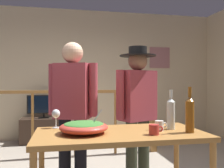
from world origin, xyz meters
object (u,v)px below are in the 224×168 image
salad_bowl (84,127)px  wine_bottle_amber (190,114)px  tv_console (44,130)px  flat_screen_tv (44,105)px  mug_red (154,130)px  stair_railing (69,112)px  person_standing_right (138,105)px  mug_white (160,126)px  person_standing_left (73,105)px  framed_picture (160,58)px  wine_glass (56,115)px  wine_bottle_clear (171,113)px  serving_table (120,142)px

salad_bowl → wine_bottle_amber: size_ratio=1.05×
tv_console → flat_screen_tv: (0.00, -0.03, 0.52)m
mug_red → stair_railing: bearing=104.8°
flat_screen_tv → person_standing_right: person_standing_right is taller
flat_screen_tv → mug_white: (1.19, -3.15, 0.08)m
person_standing_left → person_standing_right: person_standing_left is taller
wine_bottle_amber → person_standing_right: bearing=103.2°
framed_picture → salad_bowl: 4.13m
wine_glass → mug_white: bearing=-19.2°
tv_console → wine_bottle_clear: bearing=-67.2°
framed_picture → wine_bottle_amber: framed_picture is taller
mug_red → person_standing_left: (-0.60, 0.84, 0.12)m
tv_console → serving_table: serving_table is taller
serving_table → mug_white: mug_white is taller
salad_bowl → person_standing_right: person_standing_right is taller
framed_picture → tv_console: size_ratio=0.54×
stair_railing → wine_bottle_clear: 2.26m
mug_white → person_standing_left: person_standing_left is taller
wine_glass → wine_bottle_amber: bearing=-21.1°
flat_screen_tv → salad_bowl: bearing=-80.1°
tv_console → mug_red: bearing=-71.9°
wine_glass → mug_white: wine_glass is taller
stair_railing → mug_red: 2.37m
tv_console → flat_screen_tv: bearing=-90.0°
stair_railing → mug_red: (0.60, -2.29, 0.11)m
serving_table → person_standing_right: 0.80m
wine_glass → wine_bottle_amber: 1.16m
stair_railing → wine_bottle_clear: wine_bottle_clear is taller
salad_bowl → person_standing_right: bearing=45.7°
stair_railing → serving_table: 2.15m
person_standing_left → flat_screen_tv: bearing=-54.7°
mug_red → salad_bowl: bearing=163.4°
framed_picture → person_standing_right: 3.22m
stair_railing → serving_table: size_ratio=3.00×
flat_screen_tv → salad_bowl: 3.18m
wine_glass → stair_railing: bearing=85.0°
stair_railing → mug_white: (0.70, -2.15, 0.12)m
framed_picture → flat_screen_tv: framed_picture is taller
stair_railing → serving_table: bearing=-80.2°
framed_picture → wine_glass: 4.01m
serving_table → wine_bottle_amber: bearing=-14.2°
wine_bottle_clear → person_standing_right: (-0.10, 0.64, 0.01)m
wine_bottle_amber → mug_white: (-0.22, 0.12, -0.11)m
wine_bottle_clear → person_standing_right: person_standing_right is taller
framed_picture → tv_console: 3.04m
serving_table → mug_red: bearing=-34.4°
wine_glass → tv_console: bearing=96.3°
wine_bottle_amber → person_standing_left: (-0.92, 0.82, 0.01)m
flat_screen_tv → serving_table: 3.24m
wine_bottle_amber → mug_red: wine_bottle_amber is taller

